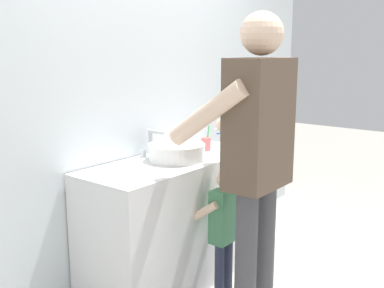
{
  "coord_description": "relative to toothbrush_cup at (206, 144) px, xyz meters",
  "views": [
    {
      "loc": [
        -2.26,
        -1.65,
        1.58
      ],
      "look_at": [
        0.0,
        0.15,
        0.99
      ],
      "focal_mm": 42.92,
      "sensor_mm": 36.0,
      "label": 1
    }
  ],
  "objects": [
    {
      "name": "adult_parent",
      "position": [
        -0.44,
        -0.67,
        0.16
      ],
      "size": [
        0.55,
        0.58,
        1.78
      ],
      "color": "#47474C",
      "rests_on": "ground"
    },
    {
      "name": "toothbrush_cup",
      "position": [
        0.0,
        0.0,
        0.0
      ],
      "size": [
        0.07,
        0.07,
        0.21
      ],
      "color": "#D86666",
      "rests_on": "vanity_cabinet"
    },
    {
      "name": "child_toddler",
      "position": [
        -0.36,
        -0.41,
        -0.4
      ],
      "size": [
        0.26,
        0.26,
        0.86
      ],
      "color": "#2D334C",
      "rests_on": "ground"
    },
    {
      "name": "vanity_cabinet",
      "position": [
        -0.36,
        -0.01,
        -0.48
      ],
      "size": [
        1.36,
        0.54,
        0.86
      ],
      "primitive_type": "cube",
      "color": "white",
      "rests_on": "ground"
    },
    {
      "name": "faucet",
      "position": [
        -0.36,
        0.2,
        0.03
      ],
      "size": [
        0.18,
        0.14,
        0.18
      ],
      "color": "#B7BABF",
      "rests_on": "vanity_cabinet"
    },
    {
      "name": "back_wall",
      "position": [
        -0.36,
        0.31,
        0.44
      ],
      "size": [
        4.4,
        0.08,
        2.7
      ],
      "color": "silver",
      "rests_on": "ground"
    },
    {
      "name": "sink_basin",
      "position": [
        -0.36,
        -0.03,
        0.01
      ],
      "size": [
        0.38,
        0.38,
        0.11
      ],
      "color": "silver",
      "rests_on": "vanity_cabinet"
    }
  ]
}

